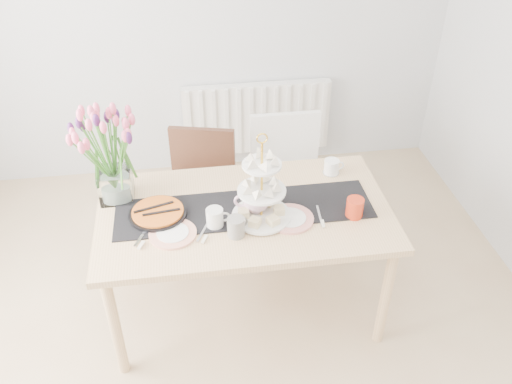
{
  "coord_description": "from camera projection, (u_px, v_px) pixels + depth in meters",
  "views": [
    {
      "loc": [
        -0.08,
        -1.72,
        2.57
      ],
      "look_at": [
        0.26,
        0.55,
        0.9
      ],
      "focal_mm": 38.0,
      "sensor_mm": 36.0,
      "label": 1
    }
  ],
  "objects": [
    {
      "name": "room_shell",
      "position": [
        212.0,
        197.0,
        2.13
      ],
      "size": [
        4.5,
        4.5,
        4.5
      ],
      "color": "tan",
      "rests_on": "ground"
    },
    {
      "name": "radiator",
      "position": [
        257.0,
        118.0,
        4.44
      ],
      "size": [
        1.2,
        0.08,
        0.6
      ],
      "primitive_type": "cube",
      "color": "white",
      "rests_on": "room_shell"
    },
    {
      "name": "dining_table",
      "position": [
        245.0,
        221.0,
        3.01
      ],
      "size": [
        1.6,
        0.9,
        0.75
      ],
      "color": "tan",
      "rests_on": "ground"
    },
    {
      "name": "chair_brown",
      "position": [
        201.0,
        185.0,
        3.58
      ],
      "size": [
        0.52,
        0.52,
        0.87
      ],
      "rotation": [
        0.0,
        0.0,
        -0.25
      ],
      "color": "#3C2015",
      "rests_on": "ground"
    },
    {
      "name": "chair_white",
      "position": [
        287.0,
        173.0,
        3.62
      ],
      "size": [
        0.46,
        0.46,
        0.93
      ],
      "rotation": [
        0.0,
        0.0,
        -0.01
      ],
      "color": "white",
      "rests_on": "ground"
    },
    {
      "name": "table_runner",
      "position": [
        244.0,
        209.0,
        2.96
      ],
      "size": [
        1.4,
        0.35,
        0.01
      ],
      "primitive_type": "cube",
      "color": "black",
      "rests_on": "dining_table"
    },
    {
      "name": "tulip_vase",
      "position": [
        108.0,
        142.0,
        2.84
      ],
      "size": [
        0.66,
        0.66,
        0.56
      ],
      "rotation": [
        0.0,
        0.0,
        -0.21
      ],
      "color": "silver",
      "rests_on": "dining_table"
    },
    {
      "name": "cake_stand",
      "position": [
        262.0,
        198.0,
        2.83
      ],
      "size": [
        0.32,
        0.32,
        0.47
      ],
      "rotation": [
        0.0,
        0.0,
        0.27
      ],
      "color": "gold",
      "rests_on": "dining_table"
    },
    {
      "name": "teapot",
      "position": [
        256.0,
        202.0,
        2.91
      ],
      "size": [
        0.26,
        0.22,
        0.15
      ],
      "primitive_type": null,
      "rotation": [
        0.0,
        0.0,
        -0.2
      ],
      "color": "white",
      "rests_on": "dining_table"
    },
    {
      "name": "cream_jug",
      "position": [
        331.0,
        167.0,
        3.22
      ],
      "size": [
        0.09,
        0.09,
        0.09
      ],
      "primitive_type": "cylinder",
      "rotation": [
        0.0,
        0.0,
        -0.01
      ],
      "color": "white",
      "rests_on": "dining_table"
    },
    {
      "name": "tart_tin",
      "position": [
        158.0,
        213.0,
        2.91
      ],
      "size": [
        0.31,
        0.31,
        0.04
      ],
      "rotation": [
        0.0,
        0.0,
        -0.13
      ],
      "color": "black",
      "rests_on": "dining_table"
    },
    {
      "name": "mug_grey",
      "position": [
        236.0,
        227.0,
        2.76
      ],
      "size": [
        0.13,
        0.13,
        0.11
      ],
      "primitive_type": "cylinder",
      "rotation": [
        0.0,
        0.0,
        0.61
      ],
      "color": "gray",
      "rests_on": "dining_table"
    },
    {
      "name": "mug_white",
      "position": [
        215.0,
        218.0,
        2.82
      ],
      "size": [
        0.09,
        0.09,
        0.11
      ],
      "primitive_type": "cylinder",
      "rotation": [
        0.0,
        0.0,
        0.04
      ],
      "color": "silver",
      "rests_on": "dining_table"
    },
    {
      "name": "mug_orange",
      "position": [
        355.0,
        208.0,
        2.88
      ],
      "size": [
        0.12,
        0.12,
        0.11
      ],
      "primitive_type": "cylinder",
      "rotation": [
        0.0,
        0.0,
        1.17
      ],
      "color": "red",
      "rests_on": "dining_table"
    },
    {
      "name": "plate_left",
      "position": [
        173.0,
        234.0,
        2.79
      ],
      "size": [
        0.33,
        0.33,
        0.01
      ],
      "primitive_type": "cylinder",
      "rotation": [
        0.0,
        0.0,
        -0.42
      ],
      "color": "silver",
      "rests_on": "dining_table"
    },
    {
      "name": "plate_right",
      "position": [
        290.0,
        219.0,
        2.89
      ],
      "size": [
        0.27,
        0.27,
        0.01
      ],
      "primitive_type": "cylinder",
      "rotation": [
        0.0,
        0.0,
        -0.08
      ],
      "color": "silver",
      "rests_on": "dining_table"
    }
  ]
}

